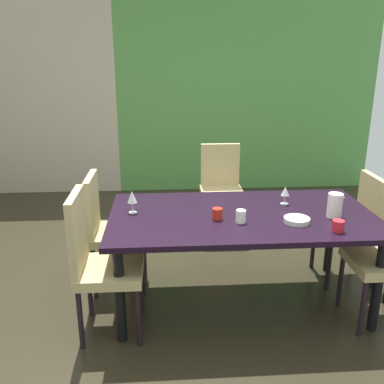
% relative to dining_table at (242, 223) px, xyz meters
% --- Properties ---
extents(ground_plane, '(5.95, 6.37, 0.02)m').
position_rel_dining_table_xyz_m(ground_plane, '(-0.60, -0.15, -0.68)').
color(ground_plane, '#2B261A').
extents(back_panel_interior, '(2.38, 0.10, 2.62)m').
position_rel_dining_table_xyz_m(back_panel_interior, '(-2.38, 2.99, 0.64)').
color(back_panel_interior, beige).
rests_on(back_panel_interior, ground_plane).
extents(garden_window_panel, '(3.57, 0.10, 2.62)m').
position_rel_dining_table_xyz_m(garden_window_panel, '(0.59, 2.99, 0.64)').
color(garden_window_panel, '#5DA14C').
rests_on(garden_window_panel, ground_plane).
extents(dining_table, '(1.97, 1.07, 0.74)m').
position_rel_dining_table_xyz_m(dining_table, '(0.00, 0.00, 0.00)').
color(dining_table, black).
rests_on(dining_table, ground_plane).
extents(chair_right_far, '(0.44, 0.44, 0.92)m').
position_rel_dining_table_xyz_m(chair_right_far, '(1.03, 0.31, -0.14)').
color(chair_right_far, tan).
rests_on(chair_right_far, ground_plane).
extents(chair_head_far, '(0.44, 0.45, 0.96)m').
position_rel_dining_table_xyz_m(chair_head_far, '(0.03, 1.38, -0.13)').
color(chair_head_far, tan).
rests_on(chair_head_far, ground_plane).
extents(chair_left_far, '(0.45, 0.44, 0.97)m').
position_rel_dining_table_xyz_m(chair_left_far, '(-1.03, 0.31, -0.12)').
color(chair_left_far, tan).
rests_on(chair_left_far, ground_plane).
extents(chair_left_near, '(0.45, 0.44, 1.03)m').
position_rel_dining_table_xyz_m(chair_left_near, '(-1.04, -0.31, -0.10)').
color(chair_left_near, tan).
rests_on(chair_left_near, ground_plane).
extents(wine_glass_left, '(0.06, 0.06, 0.14)m').
position_rel_dining_table_xyz_m(wine_glass_left, '(0.37, 0.19, 0.17)').
color(wine_glass_left, silver).
rests_on(wine_glass_left, dining_table).
extents(wine_glass_north, '(0.07, 0.07, 0.17)m').
position_rel_dining_table_xyz_m(wine_glass_north, '(-0.82, 0.08, 0.19)').
color(wine_glass_north, silver).
rests_on(wine_glass_north, dining_table).
extents(serving_bowl_rear, '(0.18, 0.18, 0.04)m').
position_rel_dining_table_xyz_m(serving_bowl_rear, '(0.35, -0.20, 0.09)').
color(serving_bowl_rear, silver).
rests_on(serving_bowl_rear, dining_table).
extents(cup_center, '(0.07, 0.07, 0.08)m').
position_rel_dining_table_xyz_m(cup_center, '(-0.20, -0.10, 0.11)').
color(cup_center, red).
rests_on(cup_center, dining_table).
extents(cup_south, '(0.08, 0.08, 0.08)m').
position_rel_dining_table_xyz_m(cup_south, '(0.58, -0.37, 0.11)').
color(cup_south, red).
rests_on(cup_south, dining_table).
extents(cup_near_shelf, '(0.07, 0.07, 0.09)m').
position_rel_dining_table_xyz_m(cup_near_shelf, '(-0.04, -0.17, 0.12)').
color(cup_near_shelf, white).
rests_on(cup_near_shelf, dining_table).
extents(pitcher_east, '(0.12, 0.11, 0.18)m').
position_rel_dining_table_xyz_m(pitcher_east, '(0.66, -0.11, 0.16)').
color(pitcher_east, white).
rests_on(pitcher_east, dining_table).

